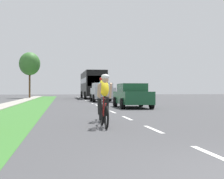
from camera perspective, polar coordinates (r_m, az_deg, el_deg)
ground_plane at (r=23.82m, az=-2.57°, el=-2.77°), size 120.00×120.00×0.00m
grass_verge at (r=23.77m, az=-13.74°, el=-2.76°), size 2.44×70.00×0.01m
sidewalk_concrete at (r=24.01m, az=-18.29°, el=-2.73°), size 1.38×70.00×0.10m
lane_markings_center at (r=27.79m, az=-3.47°, el=-2.38°), size 0.12×54.07×0.01m
cyclist_lead at (r=9.84m, az=-1.36°, el=-1.84°), size 0.42×1.72×1.58m
cyclist_trailing at (r=11.77m, az=-1.72°, el=-1.55°), size 0.42×1.72×1.58m
sedan_dark_green at (r=20.73m, az=3.53°, el=-1.04°), size 1.98×4.30×1.52m
suv_silver at (r=31.42m, az=-1.68°, el=-0.39°), size 2.15×4.70×1.79m
bus_black at (r=43.77m, az=-3.40°, el=1.04°), size 2.78×11.60×3.48m
street_tree_far at (r=46.65m, az=-14.11°, el=4.33°), size 2.87×2.87×6.32m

